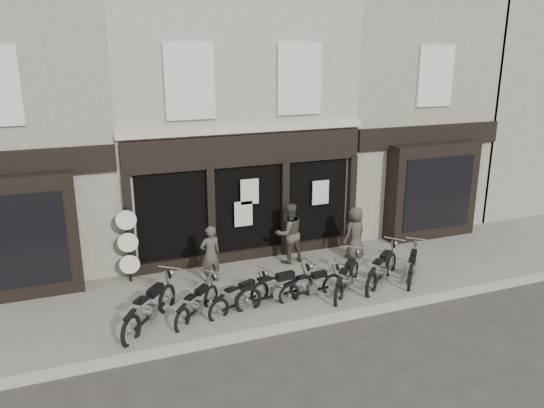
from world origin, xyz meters
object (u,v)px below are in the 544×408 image
object	(u,v)px
motorcycle_0	(151,310)
motorcycle_3	(277,291)
man_centre	(289,233)
motorcycle_6	(382,272)
motorcycle_5	(347,280)
motorcycle_4	(312,287)
advert_sign_post	(128,248)
man_right	(355,233)
motorcycle_2	(241,299)
motorcycle_1	(198,305)
motorcycle_7	(412,268)
man_left	(210,254)

from	to	relation	value
motorcycle_0	motorcycle_3	world-z (taller)	motorcycle_0
man_centre	motorcycle_6	bearing A→B (deg)	122.13
motorcycle_5	motorcycle_6	bearing A→B (deg)	-41.07
motorcycle_4	man_centre	size ratio (longest dim) A/B	1.05
motorcycle_6	advert_sign_post	bearing A→B (deg)	119.90
man_centre	man_right	xyz separation A→B (m)	(1.98, -0.43, -0.10)
motorcycle_0	motorcycle_2	world-z (taller)	motorcycle_0
motorcycle_1	motorcycle_7	distance (m)	6.08
motorcycle_4	advert_sign_post	size ratio (longest dim) A/B	0.85
motorcycle_7	motorcycle_0	bearing A→B (deg)	129.74
man_left	man_right	distance (m)	4.50
motorcycle_0	motorcycle_5	bearing A→B (deg)	-52.19
motorcycle_2	man_centre	size ratio (longest dim) A/B	1.01
motorcycle_4	man_left	world-z (taller)	man_left
motorcycle_2	motorcycle_3	distance (m)	0.94
motorcycle_2	advert_sign_post	size ratio (longest dim) A/B	0.82
motorcycle_3	motorcycle_4	bearing A→B (deg)	-6.21
motorcycle_0	man_centre	distance (m)	4.99
motorcycle_1	motorcycle_2	size ratio (longest dim) A/B	0.83
motorcycle_6	advert_sign_post	world-z (taller)	advert_sign_post
motorcycle_0	motorcycle_5	distance (m)	5.08
motorcycle_2	motorcycle_4	world-z (taller)	motorcycle_2
motorcycle_3	man_centre	xyz separation A→B (m)	(1.32, 2.33, 0.60)
advert_sign_post	motorcycle_2	bearing A→B (deg)	-39.55
motorcycle_1	man_right	bearing A→B (deg)	-26.26
motorcycle_4	motorcycle_5	bearing A→B (deg)	-8.49
motorcycle_1	motorcycle_5	bearing A→B (deg)	-46.81
motorcycle_5	motorcycle_7	size ratio (longest dim) A/B	1.00
motorcycle_4	man_left	distance (m)	2.89
motorcycle_7	man_right	distance (m)	2.07
motorcycle_1	motorcycle_5	xyz separation A→B (m)	(3.97, -0.11, 0.04)
motorcycle_0	man_left	xyz separation A→B (m)	(1.90, 1.74, 0.47)
man_right	motorcycle_2	bearing A→B (deg)	5.14
motorcycle_1	man_left	size ratio (longest dim) A/B	0.94
motorcycle_5	advert_sign_post	world-z (taller)	advert_sign_post
man_left	man_right	size ratio (longest dim) A/B	1.00
man_centre	motorcycle_3	bearing A→B (deg)	54.50
motorcycle_7	motorcycle_3	bearing A→B (deg)	130.72
motorcycle_2	motorcycle_5	distance (m)	2.92
motorcycle_2	motorcycle_4	xyz separation A→B (m)	(1.92, -0.01, -0.01)
motorcycle_6	advert_sign_post	distance (m)	6.88
motorcycle_5	man_right	world-z (taller)	man_right
motorcycle_0	motorcycle_6	size ratio (longest dim) A/B	1.02
advert_sign_post	motorcycle_3	bearing A→B (deg)	-30.12
man_right	motorcycle_6	bearing A→B (deg)	65.02
man_left	motorcycle_2	bearing A→B (deg)	88.75
motorcycle_0	advert_sign_post	world-z (taller)	advert_sign_post
motorcycle_5	man_right	distance (m)	2.39
motorcycle_0	motorcycle_4	world-z (taller)	motorcycle_0
man_centre	man_right	distance (m)	2.03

